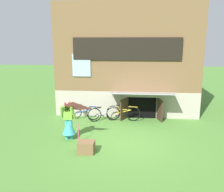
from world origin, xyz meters
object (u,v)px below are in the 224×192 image
at_px(bicycle_yellow, 123,113).
at_px(wooden_crate, 86,147).
at_px(person, 69,123).
at_px(kite, 73,113).
at_px(bicycle_silver, 104,114).
at_px(bicycle_blue, 84,112).

bearing_deg(bicycle_yellow, wooden_crate, -99.95).
bearing_deg(person, kite, -56.99).
bearing_deg(person, bicycle_silver, 67.35).
height_order(kite, wooden_crate, kite).
height_order(bicycle_silver, bicycle_blue, bicycle_blue).
relative_size(bicycle_yellow, bicycle_blue, 1.03).
height_order(kite, bicycle_blue, kite).
xyz_separation_m(bicycle_yellow, wooden_crate, (-1.07, -3.63, -0.17)).
bearing_deg(person, bicycle_yellow, 53.84).
bearing_deg(wooden_crate, bicycle_silver, 87.50).
relative_size(person, bicycle_blue, 0.99).
distance_m(kite, wooden_crate, 1.31).
distance_m(kite, bicycle_blue, 3.22).
bearing_deg(bicycle_silver, kite, -122.01).
xyz_separation_m(kite, bicycle_blue, (-0.29, 3.08, -0.89)).
height_order(kite, bicycle_silver, kite).
xyz_separation_m(kite, bicycle_silver, (0.72, 2.90, -0.90)).
xyz_separation_m(kite, bicycle_yellow, (1.64, 3.10, -0.88)).
distance_m(person, wooden_crate, 1.52).
distance_m(person, bicycle_yellow, 3.22).
height_order(person, bicycle_blue, person).
xyz_separation_m(person, bicycle_yellow, (1.98, 2.52, -0.30)).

